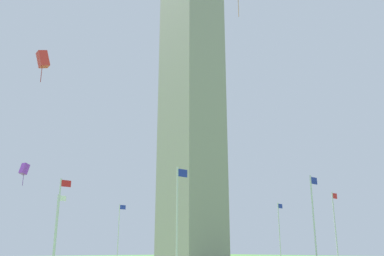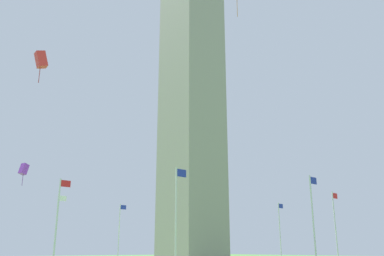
% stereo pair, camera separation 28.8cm
% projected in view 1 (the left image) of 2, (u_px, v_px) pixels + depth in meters
% --- Properties ---
extents(obelisk_monument, '(6.34, 6.34, 57.61)m').
position_uv_depth(obelisk_monument, '(192.00, 47.00, 55.92)').
color(obelisk_monument, gray).
rests_on(obelisk_monument, ground).
extents(flagpole_n, '(1.12, 0.14, 9.13)m').
position_uv_depth(flagpole_n, '(280.00, 232.00, 59.73)').
color(flagpole_n, silver).
rests_on(flagpole_n, ground).
extents(flagpole_ne, '(1.12, 0.14, 9.13)m').
position_uv_depth(flagpole_ne, '(200.00, 233.00, 65.24)').
color(flagpole_ne, silver).
rests_on(flagpole_ne, ground).
extents(flagpole_e, '(1.12, 0.14, 9.13)m').
position_uv_depth(flagpole_e, '(119.00, 232.00, 61.37)').
color(flagpole_e, silver).
rests_on(flagpole_e, ground).
extents(flagpole_se, '(1.12, 0.14, 9.13)m').
position_uv_depth(flagpole_se, '(56.00, 229.00, 50.38)').
color(flagpole_se, silver).
rests_on(flagpole_se, ground).
extents(flagpole_s, '(1.12, 0.14, 9.13)m').
position_uv_depth(flagpole_s, '(58.00, 222.00, 38.72)').
color(flagpole_s, silver).
rests_on(flagpole_s, ground).
extents(flagpole_sw, '(1.12, 0.14, 9.13)m').
position_uv_depth(flagpole_sw, '(178.00, 218.00, 33.21)').
color(flagpole_sw, silver).
rests_on(flagpole_sw, ground).
extents(flagpole_w, '(1.12, 0.14, 9.13)m').
position_uv_depth(flagpole_w, '(314.00, 221.00, 37.09)').
color(flagpole_w, silver).
rests_on(flagpole_w, ground).
extents(flagpole_nw, '(1.12, 0.14, 9.13)m').
position_uv_depth(flagpole_nw, '(335.00, 228.00, 48.07)').
color(flagpole_nw, silver).
rests_on(flagpole_nw, ground).
extents(kite_red_box, '(0.90, 0.65, 2.23)m').
position_uv_depth(kite_red_box, '(43.00, 59.00, 27.30)').
color(kite_red_box, red).
extents(kite_purple_box, '(0.89, 0.75, 2.02)m').
position_uv_depth(kite_purple_box, '(24.00, 169.00, 36.83)').
color(kite_purple_box, purple).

